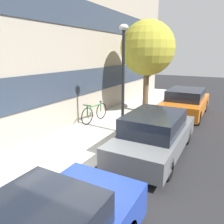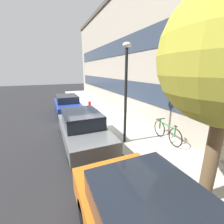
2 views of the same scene
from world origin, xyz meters
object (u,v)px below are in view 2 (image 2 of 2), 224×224
(parked_car_blue, at_px, (68,105))
(parked_car_grey, at_px, (83,128))
(bicycle, at_px, (167,132))
(lamp_post, at_px, (126,83))
(fire_hydrant, at_px, (90,106))

(parked_car_blue, relative_size, parked_car_grey, 0.93)
(bicycle, bearing_deg, lamp_post, 74.03)
(parked_car_blue, bearing_deg, bicycle, 26.69)
(lamp_post, bearing_deg, fire_hydrant, 179.73)
(parked_car_blue, relative_size, bicycle, 2.17)
(parked_car_grey, height_order, bicycle, parked_car_grey)
(bicycle, bearing_deg, fire_hydrant, 19.36)
(bicycle, bearing_deg, parked_car_grey, 68.91)
(parked_car_grey, xyz_separation_m, bicycle, (1.57, 3.25, -0.11))
(parked_car_blue, relative_size, lamp_post, 0.99)
(fire_hydrant, relative_size, lamp_post, 0.18)
(fire_hydrant, bearing_deg, bicycle, 14.69)
(fire_hydrant, height_order, lamp_post, lamp_post)
(parked_car_grey, bearing_deg, bicycle, 64.24)
(parked_car_blue, xyz_separation_m, parked_car_grey, (4.90, 0.00, 0.01))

